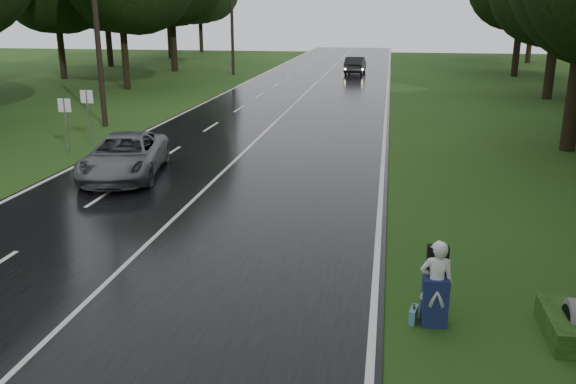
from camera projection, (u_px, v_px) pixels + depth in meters
The scene contains 16 objects.
ground at pixel (60, 329), 11.23m from camera, with size 160.00×160.00×0.00m, color #254614.
road at pixel (268, 129), 30.10m from camera, with size 12.00×140.00×0.04m, color black.
lane_center at pixel (268, 129), 30.09m from camera, with size 0.12×140.00×0.01m, color silver.
grey_car at pixel (125, 156), 21.31m from camera, with size 2.46×5.33×1.48m, color #575C5D.
far_car at pixel (355, 65), 56.29m from camera, with size 1.66×4.77×1.57m, color black.
hitchhiker at pixel (436, 286), 11.19m from camera, with size 0.65×0.59×1.72m.
suitcase at pixel (414, 315), 11.49m from camera, with size 0.12×0.40×0.29m, color teal.
utility_pole_mid at pixel (106, 126), 30.94m from camera, with size 1.80×0.28×10.53m, color black, non-canonical shape.
utility_pole_far at pixel (233, 75), 55.83m from camera, with size 1.80×0.28×9.47m, color black, non-canonical shape.
road_sign_a at pixel (70, 153), 25.06m from camera, with size 0.55×0.10×2.30m, color white, non-canonical shape.
road_sign_b at pixel (91, 144), 26.86m from camera, with size 0.58×0.10×2.41m, color white, non-canonical shape.
tree_left_e at pixel (128, 89), 45.48m from camera, with size 9.72×9.72×15.19m, color black, non-canonical shape.
tree_left_f at pixel (175, 71), 58.98m from camera, with size 10.76×10.76×16.82m, color black, non-canonical shape.
tree_right_d at pixel (567, 150), 25.64m from camera, with size 8.54×8.54×13.34m, color black, non-canonical shape.
tree_right_e at pixel (546, 99), 40.47m from camera, with size 8.31×8.31×12.98m, color black, non-canonical shape.
tree_right_f at pixel (514, 76), 54.37m from camera, with size 9.58×9.58×14.97m, color black, non-canonical shape.
Camera 1 is at (5.88, -9.15, 5.74)m, focal length 37.30 mm.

